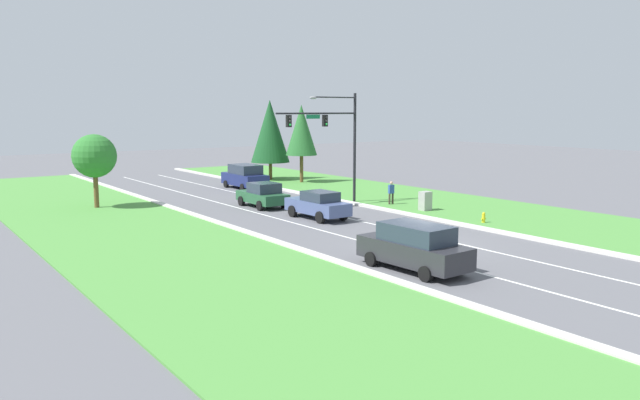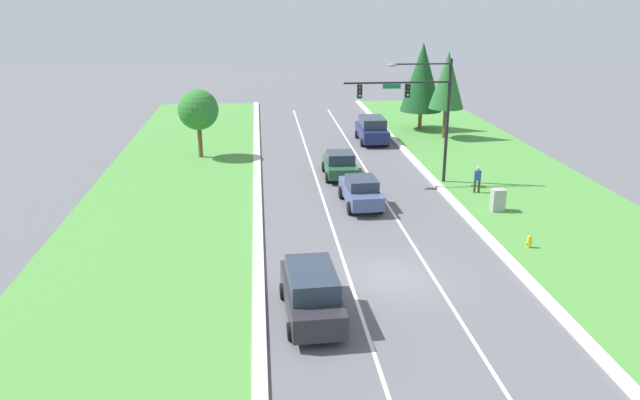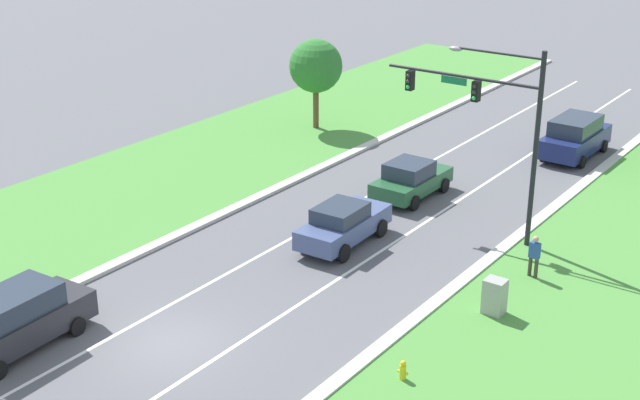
{
  "view_description": "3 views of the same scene",
  "coord_description": "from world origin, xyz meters",
  "px_view_note": "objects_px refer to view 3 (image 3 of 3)",
  "views": [
    {
      "loc": [
        -21.5,
        -21.38,
        6.62
      ],
      "look_at": [
        -1.31,
        7.18,
        1.57
      ],
      "focal_mm": 35.0,
      "sensor_mm": 36.0,
      "label": 1
    },
    {
      "loc": [
        -5.43,
        -23.76,
        11.55
      ],
      "look_at": [
        -2.43,
        6.44,
        1.45
      ],
      "focal_mm": 35.0,
      "sensor_mm": 36.0,
      "label": 2
    },
    {
      "loc": [
        18.25,
        -17.22,
        14.75
      ],
      "look_at": [
        -0.39,
        8.81,
        1.98
      ],
      "focal_mm": 50.0,
      "sensor_mm": 36.0,
      "label": 3
    }
  ],
  "objects_px": {
    "utility_cabinet": "(494,297)",
    "oak_near_left_tree": "(316,66)",
    "slate_blue_sedan": "(343,224)",
    "forest_sedan": "(411,179)",
    "fire_hydrant": "(403,371)",
    "charcoal_suv": "(15,320)",
    "traffic_signal_mast": "(493,113)",
    "pedestrian": "(534,255)",
    "navy_suv": "(575,137)"
  },
  "relations": [
    {
      "from": "charcoal_suv",
      "to": "navy_suv",
      "type": "relative_size",
      "value": 1.03
    },
    {
      "from": "oak_near_left_tree",
      "to": "utility_cabinet",
      "type": "bearing_deg",
      "value": -38.42
    },
    {
      "from": "forest_sedan",
      "to": "oak_near_left_tree",
      "type": "height_order",
      "value": "oak_near_left_tree"
    },
    {
      "from": "traffic_signal_mast",
      "to": "slate_blue_sedan",
      "type": "xyz_separation_m",
      "value": [
        -4.18,
        -4.04,
        -4.29
      ]
    },
    {
      "from": "navy_suv",
      "to": "oak_near_left_tree",
      "type": "relative_size",
      "value": 0.99
    },
    {
      "from": "traffic_signal_mast",
      "to": "oak_near_left_tree",
      "type": "relative_size",
      "value": 1.55
    },
    {
      "from": "utility_cabinet",
      "to": "fire_hydrant",
      "type": "xyz_separation_m",
      "value": [
        -0.44,
        -5.25,
        -0.32
      ]
    },
    {
      "from": "utility_cabinet",
      "to": "pedestrian",
      "type": "xyz_separation_m",
      "value": [
        -0.02,
        3.33,
        0.28
      ]
    },
    {
      "from": "navy_suv",
      "to": "oak_near_left_tree",
      "type": "bearing_deg",
      "value": -163.37
    },
    {
      "from": "charcoal_suv",
      "to": "pedestrian",
      "type": "distance_m",
      "value": 17.97
    },
    {
      "from": "utility_cabinet",
      "to": "pedestrian",
      "type": "height_order",
      "value": "pedestrian"
    },
    {
      "from": "utility_cabinet",
      "to": "oak_near_left_tree",
      "type": "height_order",
      "value": "oak_near_left_tree"
    },
    {
      "from": "charcoal_suv",
      "to": "forest_sedan",
      "type": "distance_m",
      "value": 18.82
    },
    {
      "from": "slate_blue_sedan",
      "to": "utility_cabinet",
      "type": "relative_size",
      "value": 3.54
    },
    {
      "from": "pedestrian",
      "to": "traffic_signal_mast",
      "type": "bearing_deg",
      "value": -28.17
    },
    {
      "from": "slate_blue_sedan",
      "to": "charcoal_suv",
      "type": "height_order",
      "value": "charcoal_suv"
    },
    {
      "from": "slate_blue_sedan",
      "to": "forest_sedan",
      "type": "bearing_deg",
      "value": 91.96
    },
    {
      "from": "navy_suv",
      "to": "utility_cabinet",
      "type": "bearing_deg",
      "value": -76.78
    },
    {
      "from": "utility_cabinet",
      "to": "pedestrian",
      "type": "bearing_deg",
      "value": 90.41
    },
    {
      "from": "slate_blue_sedan",
      "to": "pedestrian",
      "type": "distance_m",
      "value": 7.5
    },
    {
      "from": "charcoal_suv",
      "to": "fire_hydrant",
      "type": "xyz_separation_m",
      "value": [
        10.82,
        5.44,
        -0.66
      ]
    },
    {
      "from": "slate_blue_sedan",
      "to": "forest_sedan",
      "type": "height_order",
      "value": "slate_blue_sedan"
    },
    {
      "from": "forest_sedan",
      "to": "fire_hydrant",
      "type": "relative_size",
      "value": 6.17
    },
    {
      "from": "utility_cabinet",
      "to": "fire_hydrant",
      "type": "relative_size",
      "value": 1.88
    },
    {
      "from": "pedestrian",
      "to": "oak_near_left_tree",
      "type": "relative_size",
      "value": 0.34
    },
    {
      "from": "traffic_signal_mast",
      "to": "charcoal_suv",
      "type": "relative_size",
      "value": 1.53
    },
    {
      "from": "charcoal_suv",
      "to": "utility_cabinet",
      "type": "distance_m",
      "value": 15.53
    },
    {
      "from": "charcoal_suv",
      "to": "pedestrian",
      "type": "bearing_deg",
      "value": 48.74
    },
    {
      "from": "fire_hydrant",
      "to": "oak_near_left_tree",
      "type": "distance_m",
      "value": 25.62
    },
    {
      "from": "utility_cabinet",
      "to": "pedestrian",
      "type": "distance_m",
      "value": 3.34
    },
    {
      "from": "pedestrian",
      "to": "navy_suv",
      "type": "bearing_deg",
      "value": -64.65
    },
    {
      "from": "oak_near_left_tree",
      "to": "charcoal_suv",
      "type": "bearing_deg",
      "value": -76.05
    },
    {
      "from": "utility_cabinet",
      "to": "oak_near_left_tree",
      "type": "distance_m",
      "value": 22.31
    },
    {
      "from": "traffic_signal_mast",
      "to": "forest_sedan",
      "type": "relative_size",
      "value": 1.81
    },
    {
      "from": "slate_blue_sedan",
      "to": "utility_cabinet",
      "type": "height_order",
      "value": "slate_blue_sedan"
    },
    {
      "from": "slate_blue_sedan",
      "to": "traffic_signal_mast",
      "type": "bearing_deg",
      "value": 42.01
    },
    {
      "from": "traffic_signal_mast",
      "to": "fire_hydrant",
      "type": "height_order",
      "value": "traffic_signal_mast"
    },
    {
      "from": "charcoal_suv",
      "to": "forest_sedan",
      "type": "bearing_deg",
      "value": 76.8
    },
    {
      "from": "utility_cabinet",
      "to": "pedestrian",
      "type": "relative_size",
      "value": 0.78
    },
    {
      "from": "traffic_signal_mast",
      "to": "pedestrian",
      "type": "height_order",
      "value": "traffic_signal_mast"
    },
    {
      "from": "navy_suv",
      "to": "charcoal_suv",
      "type": "bearing_deg",
      "value": -103.87
    },
    {
      "from": "forest_sedan",
      "to": "pedestrian",
      "type": "distance_m",
      "value": 8.96
    },
    {
      "from": "navy_suv",
      "to": "pedestrian",
      "type": "xyz_separation_m",
      "value": [
        3.86,
        -14.24,
        -0.1
      ]
    },
    {
      "from": "traffic_signal_mast",
      "to": "forest_sedan",
      "type": "bearing_deg",
      "value": 156.76
    },
    {
      "from": "slate_blue_sedan",
      "to": "oak_near_left_tree",
      "type": "relative_size",
      "value": 0.93
    },
    {
      "from": "slate_blue_sedan",
      "to": "charcoal_suv",
      "type": "relative_size",
      "value": 0.91
    },
    {
      "from": "slate_blue_sedan",
      "to": "pedestrian",
      "type": "relative_size",
      "value": 2.76
    },
    {
      "from": "traffic_signal_mast",
      "to": "forest_sedan",
      "type": "distance_m",
      "value": 6.61
    },
    {
      "from": "traffic_signal_mast",
      "to": "charcoal_suv",
      "type": "distance_m",
      "value": 18.86
    },
    {
      "from": "slate_blue_sedan",
      "to": "pedestrian",
      "type": "xyz_separation_m",
      "value": [
        7.35,
        1.53,
        0.06
      ]
    }
  ]
}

